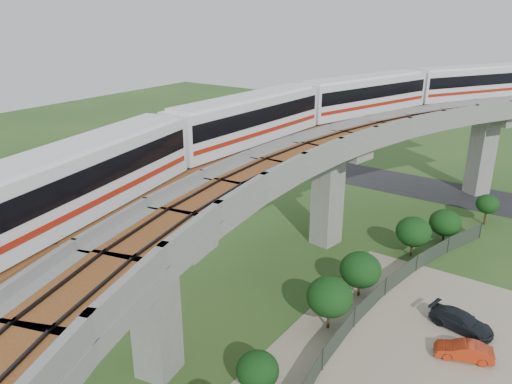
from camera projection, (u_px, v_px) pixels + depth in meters
ground at (250, 289)px, 37.80m from camera, size 160.00×160.00×0.00m
dirt_lot at (428, 377)px, 28.74m from camera, size 18.00×26.00×0.04m
asphalt_road at (393, 182)px, 60.84m from camera, size 60.00×8.00×0.03m
viaduct at (298, 186)px, 32.58m from camera, size 19.58×73.98×11.40m
metro_train at (328, 110)px, 40.08m from camera, size 15.73×60.55×3.64m
fence at (373, 324)px, 32.30m from camera, size 3.87×38.73×1.50m
tree_0 at (487, 204)px, 48.26m from camera, size 2.17×2.17×3.07m
tree_1 at (445, 223)px, 44.67m from camera, size 2.81×2.81×3.11m
tree_2 at (414, 232)px, 42.00m from camera, size 2.97×2.97×3.54m
tree_3 at (360, 270)px, 36.14m from camera, size 3.03×3.03×3.47m
tree_4 at (330, 297)px, 32.35m from camera, size 3.04×3.04×3.71m
tree_5 at (258, 370)px, 26.92m from camera, size 2.37×2.37×2.66m
car_red at (464, 351)px, 30.09m from camera, size 3.57×2.22×1.11m
car_dark at (461, 321)px, 32.83m from camera, size 4.38×2.44×1.20m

